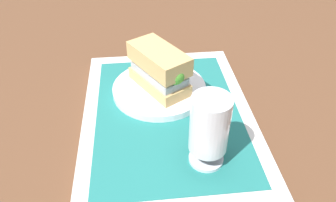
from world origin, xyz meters
The scene contains 6 objects.
ground_plane centered at (0.00, 0.00, 0.00)m, with size 3.00×3.00×0.00m, color brown.
tray centered at (0.00, 0.00, 0.01)m, with size 0.44×0.32×0.02m, color silver.
placemat centered at (0.00, 0.00, 0.02)m, with size 0.38×0.27×0.00m, color #1E6B66.
plate centered at (-0.07, -0.01, 0.03)m, with size 0.19×0.19×0.01m, color white.
sandwich centered at (-0.07, -0.01, 0.08)m, with size 0.14×0.12×0.08m.
beer_glass centered at (0.12, 0.05, 0.09)m, with size 0.06×0.06×0.12m.
Camera 1 is at (0.47, -0.05, 0.43)m, focal length 35.05 mm.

